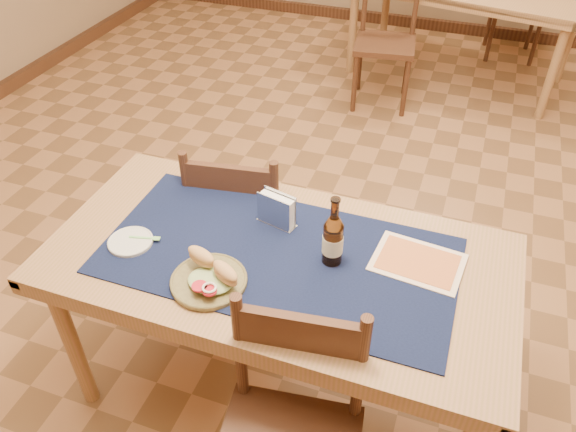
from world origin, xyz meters
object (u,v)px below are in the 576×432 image
(main_table, at_px, (278,273))
(beer_bottle, at_px, (333,239))
(sandwich_plate, at_px, (210,277))
(chair_main_far, at_px, (243,221))
(napkin_holder, at_px, (277,210))

(main_table, xyz_separation_m, beer_bottle, (0.18, 0.03, 0.19))
(main_table, xyz_separation_m, sandwich_plate, (-0.16, -0.20, 0.11))
(sandwich_plate, relative_size, beer_bottle, 0.95)
(chair_main_far, relative_size, sandwich_plate, 3.62)
(main_table, distance_m, sandwich_plate, 0.28)
(sandwich_plate, height_order, beer_bottle, beer_bottle)
(main_table, height_order, beer_bottle, beer_bottle)
(chair_main_far, height_order, napkin_holder, chair_main_far)
(sandwich_plate, xyz_separation_m, napkin_holder, (0.10, 0.35, 0.03))
(main_table, relative_size, beer_bottle, 6.10)
(main_table, distance_m, beer_bottle, 0.26)
(main_table, bearing_deg, sandwich_plate, -129.03)
(beer_bottle, height_order, napkin_holder, beer_bottle)
(beer_bottle, bearing_deg, napkin_holder, 153.36)
(beer_bottle, relative_size, napkin_holder, 1.70)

